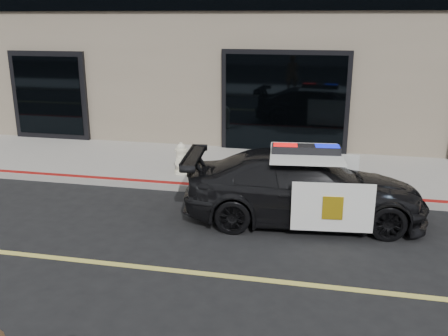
# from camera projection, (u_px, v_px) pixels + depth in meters

# --- Properties ---
(ground) EXTENTS (120.00, 120.00, 0.00)m
(ground) POSITION_uv_depth(u_px,v_px,m) (304.00, 285.00, 7.18)
(ground) COLOR black
(ground) RESTS_ON ground
(sidewalk_n) EXTENTS (60.00, 3.50, 0.15)m
(sidewalk_n) POSITION_uv_depth(u_px,v_px,m) (317.00, 173.00, 12.07)
(sidewalk_n) COLOR gray
(sidewalk_n) RESTS_ON ground
(police_car) EXTENTS (2.73, 4.83, 1.46)m
(police_car) POSITION_uv_depth(u_px,v_px,m) (304.00, 187.00, 9.30)
(police_car) COLOR black
(police_car) RESTS_ON ground
(fire_hydrant) EXTENTS (0.34, 0.47, 0.75)m
(fire_hydrant) POSITION_uv_depth(u_px,v_px,m) (181.00, 159.00, 11.70)
(fire_hydrant) COLOR white
(fire_hydrant) RESTS_ON sidewalk_n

